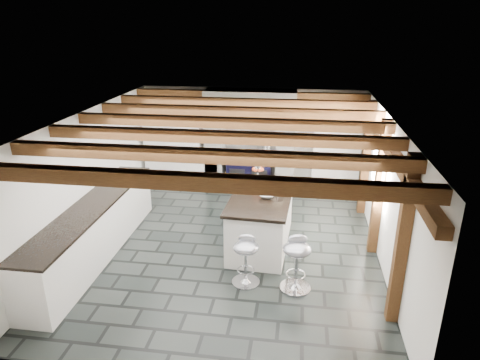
# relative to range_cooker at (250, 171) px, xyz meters

# --- Properties ---
(ground) EXTENTS (6.00, 6.00, 0.00)m
(ground) POSITION_rel_range_cooker_xyz_m (0.00, -2.68, -0.47)
(ground) COLOR black
(ground) RESTS_ON ground
(room_shell) EXTENTS (6.00, 6.03, 6.00)m
(room_shell) POSITION_rel_range_cooker_xyz_m (-0.61, -1.26, 0.60)
(room_shell) COLOR white
(room_shell) RESTS_ON ground
(range_cooker) EXTENTS (1.00, 0.63, 0.99)m
(range_cooker) POSITION_rel_range_cooker_xyz_m (0.00, 0.00, 0.00)
(range_cooker) COLOR black
(range_cooker) RESTS_ON ground
(kitchen_island) EXTENTS (1.10, 1.96, 1.26)m
(kitchen_island) POSITION_rel_range_cooker_xyz_m (0.51, -2.51, 0.02)
(kitchen_island) COLOR white
(kitchen_island) RESTS_ON ground
(bar_stool_near) EXTENTS (0.50, 0.50, 0.85)m
(bar_stool_near) POSITION_rel_range_cooker_xyz_m (1.14, -3.77, 0.06)
(bar_stool_near) COLOR silver
(bar_stool_near) RESTS_ON ground
(bar_stool_far) EXTENTS (0.42, 0.42, 0.78)m
(bar_stool_far) POSITION_rel_range_cooker_xyz_m (0.40, -3.73, 0.02)
(bar_stool_far) COLOR silver
(bar_stool_far) RESTS_ON ground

